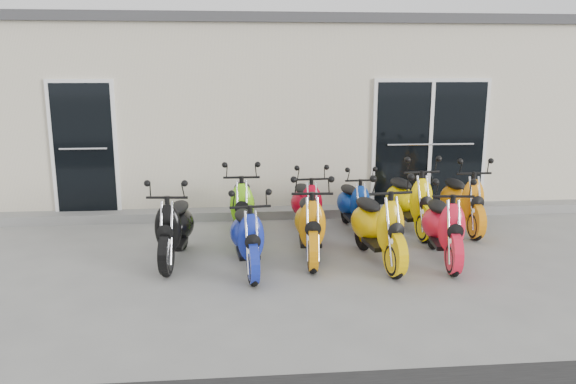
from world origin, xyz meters
name	(u,v)px	position (x,y,z in m)	size (l,w,h in m)	color
ground	(292,256)	(0.00, 0.00, 0.00)	(80.00, 80.00, 0.00)	gray
building	(269,109)	(0.00, 5.20, 1.60)	(14.00, 6.00, 3.20)	beige
roof_cap	(268,29)	(0.00, 5.20, 3.28)	(14.20, 6.20, 0.16)	#3F3F42
front_step	(280,213)	(0.00, 2.02, 0.07)	(14.00, 0.40, 0.15)	gray
door_left	(84,145)	(-3.20, 2.17, 1.26)	(1.07, 0.08, 2.22)	black
door_right	(430,140)	(2.60, 2.17, 1.26)	(2.02, 0.08, 2.22)	black
scooter_front_black	(174,218)	(-1.54, -0.09, 0.59)	(0.58, 1.59, 1.17)	black
scooter_front_blue	(247,227)	(-0.61, -0.51, 0.56)	(0.55, 1.52, 1.12)	#142598
scooter_front_orange_a	(310,215)	(0.22, -0.13, 0.60)	(0.59, 1.62, 1.20)	orange
scooter_front_orange_b	(378,216)	(1.07, -0.38, 0.63)	(0.62, 1.70, 1.25)	#E9B505
scooter_front_red	(444,218)	(1.93, -0.40, 0.59)	(0.58, 1.60, 1.19)	red
scooter_back_green	(242,197)	(-0.65, 0.99, 0.60)	(0.59, 1.63, 1.20)	#78DB14
scooter_back_red	(307,197)	(0.33, 1.04, 0.56)	(0.56, 1.53, 1.13)	#AF021A
scooter_back_blue	(354,197)	(1.06, 1.07, 0.54)	(0.53, 1.46, 1.08)	navy
scooter_back_yellow	(410,192)	(1.90, 0.95, 0.63)	(0.62, 1.69, 1.25)	#FFD800
scooter_back_extra	(463,192)	(2.75, 0.99, 0.60)	(0.59, 1.63, 1.20)	orange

